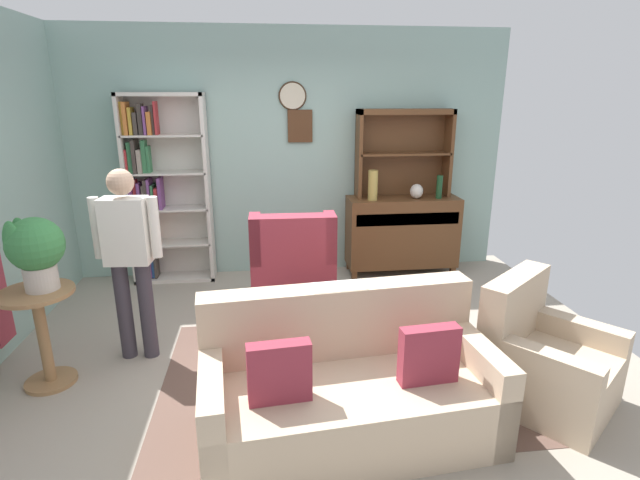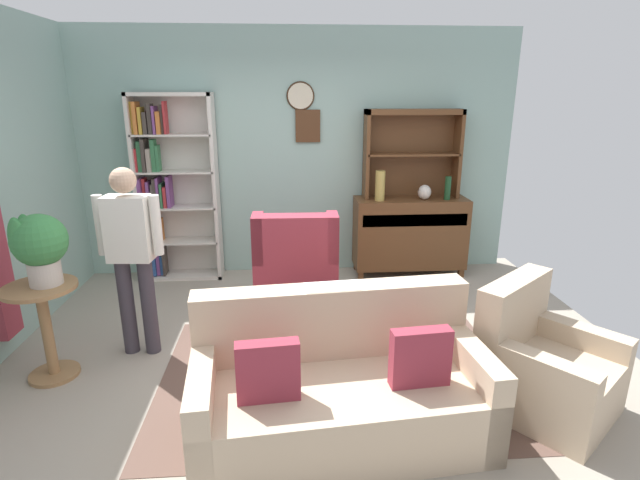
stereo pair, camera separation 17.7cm
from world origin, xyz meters
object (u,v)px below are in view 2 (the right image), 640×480
(potted_plant_large, at_px, (38,244))
(wingback_chair, at_px, (296,277))
(bottle_wine, at_px, (448,188))
(plant_stand, at_px, (45,322))
(armchair_floral, at_px, (543,369))
(vase_tall, at_px, (380,186))
(vase_round, at_px, (425,192))
(book_stack, at_px, (328,301))
(coffee_table, at_px, (334,315))
(person_reading, at_px, (131,249))
(couch_floral, at_px, (339,390))
(bookshelf, at_px, (170,187))
(sideboard_hutch, at_px, (412,142))
(sideboard, at_px, (410,232))

(potted_plant_large, bearing_deg, wingback_chair, 27.21)
(bottle_wine, relative_size, plant_stand, 0.36)
(armchair_floral, xyz_separation_m, plant_stand, (-3.55, 0.63, 0.17))
(potted_plant_large, bearing_deg, vase_tall, 33.64)
(potted_plant_large, bearing_deg, vase_round, 29.54)
(vase_round, xyz_separation_m, book_stack, (-1.26, -1.68, -0.56))
(bottle_wine, relative_size, book_stack, 1.39)
(wingback_chair, distance_m, coffee_table, 0.85)
(vase_tall, bearing_deg, person_reading, -145.38)
(vase_tall, bearing_deg, coffee_table, -111.58)
(couch_floral, distance_m, plant_stand, 2.28)
(vase_round, bearing_deg, person_reading, -150.42)
(vase_tall, bearing_deg, bookshelf, 176.06)
(sideboard_hutch, distance_m, person_reading, 3.29)
(couch_floral, height_order, armchair_floral, couch_floral)
(sideboard_hutch, bearing_deg, bottle_wine, -26.96)
(coffee_table, bearing_deg, plant_stand, -175.26)
(couch_floral, height_order, book_stack, couch_floral)
(couch_floral, distance_m, coffee_table, 0.98)
(couch_floral, height_order, potted_plant_large, potted_plant_large)
(wingback_chair, height_order, coffee_table, wingback_chair)
(couch_floral, height_order, plant_stand, couch_floral)
(vase_tall, xyz_separation_m, armchair_floral, (0.67, -2.54, -0.80))
(armchair_floral, bearing_deg, plant_stand, 169.97)
(armchair_floral, relative_size, coffee_table, 1.35)
(bookshelf, xyz_separation_m, armchair_floral, (3.04, -2.71, -0.78))
(bookshelf, bearing_deg, sideboard, -1.73)
(vase_round, relative_size, book_stack, 0.88)
(wingback_chair, xyz_separation_m, plant_stand, (-1.90, -0.98, 0.08))
(wingback_chair, distance_m, book_stack, 0.77)
(wingback_chair, height_order, potted_plant_large, potted_plant_large)
(sideboard, bearing_deg, vase_tall, -168.37)
(wingback_chair, xyz_separation_m, book_stack, (0.24, -0.73, 0.06))
(couch_floral, relative_size, person_reading, 1.20)
(sideboard_hutch, bearing_deg, plant_stand, -147.19)
(sideboard, distance_m, person_reading, 3.19)
(bookshelf, height_order, wingback_chair, bookshelf)
(armchair_floral, xyz_separation_m, wingback_chair, (-1.65, 1.61, 0.09))
(wingback_chair, relative_size, plant_stand, 1.40)
(sideboard, relative_size, book_stack, 6.70)
(vase_round, distance_m, armchair_floral, 2.66)
(vase_round, bearing_deg, vase_tall, -178.51)
(bottle_wine, height_order, couch_floral, bottle_wine)
(bottle_wine, bearing_deg, sideboard, 167.11)
(couch_floral, xyz_separation_m, person_reading, (-1.55, 1.13, 0.59))
(wingback_chair, xyz_separation_m, potted_plant_large, (-1.86, -0.96, 0.68))
(bookshelf, height_order, vase_round, bookshelf)
(potted_plant_large, xyz_separation_m, person_reading, (0.55, 0.31, -0.15))
(wingback_chair, bearing_deg, person_reading, -153.69)
(wingback_chair, height_order, book_stack, wingback_chair)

